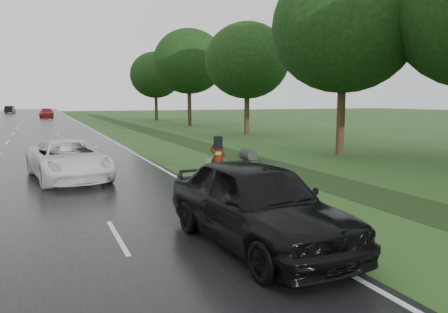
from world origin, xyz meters
name	(u,v)px	position (x,y,z in m)	size (l,w,h in m)	color
road	(19,126)	(0.00, 45.00, 0.02)	(14.00, 180.00, 0.04)	black
edge_stripe_east	(82,124)	(6.75, 45.00, 0.04)	(0.12, 180.00, 0.01)	silver
center_line	(19,125)	(0.00, 45.00, 0.04)	(0.12, 180.00, 0.01)	silver
drainage_ditch	(192,143)	(11.50, 18.71, 0.04)	(2.20, 120.00, 0.56)	black
tree_east_b	(344,27)	(17.00, 10.00, 6.68)	(7.60, 7.60, 10.11)	#372A16
tree_east_c	(247,61)	(18.20, 24.00, 6.14)	(7.00, 7.00, 9.29)	#372A16
tree_east_d	(189,61)	(17.80, 38.00, 7.15)	(8.00, 8.00, 10.76)	#372A16
tree_east_f	(156,75)	(17.50, 52.00, 6.37)	(7.20, 7.20, 9.62)	#372A16
pedestrian	(217,156)	(8.18, 5.89, 0.83)	(0.78, 0.79, 1.61)	#A5998C
white_pickup	(68,160)	(3.00, 7.61, 0.76)	(2.38, 5.17, 1.44)	white
dark_sedan	(257,203)	(6.00, -1.61, 0.91)	(2.05, 5.08, 1.73)	black
far_car_red	(47,113)	(3.24, 67.22, 0.78)	(2.08, 5.11, 1.48)	maroon
far_car_dark	(10,110)	(-3.60, 95.53, 0.81)	(1.62, 4.65, 1.53)	black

